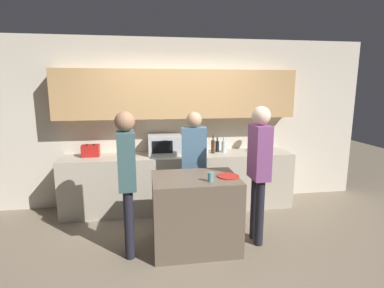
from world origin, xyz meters
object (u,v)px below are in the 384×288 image
at_px(plate_on_island, 228,176).
at_px(cup_0, 211,177).
at_px(toaster, 91,151).
at_px(bottle_1, 206,147).
at_px(bottle_3, 217,146).
at_px(microwave, 165,145).
at_px(potted_plant, 256,139).
at_px(person_right, 127,172).
at_px(person_left, 259,163).
at_px(bottle_0, 201,149).
at_px(bottle_4, 224,146).
at_px(person_center, 194,159).
at_px(bottle_2, 213,146).

height_order(plate_on_island, cup_0, cup_0).
height_order(toaster, bottle_1, bottle_1).
bearing_deg(toaster, bottle_3, 1.02).
bearing_deg(microwave, plate_on_island, -63.79).
xyz_separation_m(potted_plant, person_right, (-2.01, -1.34, -0.09)).
bearing_deg(person_left, bottle_0, 24.12).
xyz_separation_m(bottle_0, plate_on_island, (0.11, -1.20, -0.08)).
distance_m(microwave, potted_plant, 1.50).
bearing_deg(potted_plant, bottle_1, -177.70).
distance_m(microwave, person_right, 1.44).
height_order(bottle_1, cup_0, bottle_1).
xyz_separation_m(potted_plant, bottle_0, (-0.95, -0.14, -0.11)).
xyz_separation_m(toaster, plate_on_island, (1.79, -1.34, -0.09)).
distance_m(microwave, plate_on_island, 1.50).
distance_m(bottle_3, person_right, 1.94).
distance_m(toaster, bottle_4, 2.08).
bearing_deg(person_center, bottle_3, -118.06).
bearing_deg(bottle_4, microwave, 178.89).
relative_size(toaster, plate_on_island, 1.00).
distance_m(bottle_2, person_center, 0.72).
relative_size(toaster, person_right, 0.15).
distance_m(bottle_1, plate_on_island, 1.31).
height_order(potted_plant, bottle_1, potted_plant).
xyz_separation_m(bottle_1, bottle_4, (0.29, 0.01, -0.00)).
relative_size(bottle_4, person_center, 0.16).
bearing_deg(bottle_1, bottle_0, -137.24).
distance_m(bottle_4, cup_0, 1.56).
distance_m(bottle_4, plate_on_island, 1.35).
relative_size(microwave, person_left, 0.30).
distance_m(potted_plant, bottle_0, 0.97).
distance_m(bottle_0, bottle_1, 0.16).
bearing_deg(bottle_3, cup_0, -106.28).
bearing_deg(microwave, bottle_0, -14.09).
height_order(potted_plant, cup_0, potted_plant).
bearing_deg(person_center, bottle_0, -102.40).
xyz_separation_m(toaster, potted_plant, (2.63, 0.00, 0.11)).
xyz_separation_m(potted_plant, bottle_2, (-0.73, -0.06, -0.09)).
relative_size(bottle_4, plate_on_island, 0.96).
bearing_deg(bottle_3, toaster, -178.98).
bearing_deg(bottle_1, microwave, 177.23).
height_order(bottle_2, plate_on_island, bottle_2).
height_order(plate_on_island, person_center, person_center).
distance_m(bottle_0, bottle_2, 0.23).
height_order(bottle_4, plate_on_island, bottle_4).
distance_m(plate_on_island, person_right, 1.18).
bearing_deg(cup_0, person_center, 93.67).
xyz_separation_m(microwave, bottle_3, (0.86, 0.04, -0.06)).
height_order(potted_plant, person_right, person_right).
height_order(potted_plant, bottle_3, potted_plant).
bearing_deg(plate_on_island, cup_0, -150.23).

